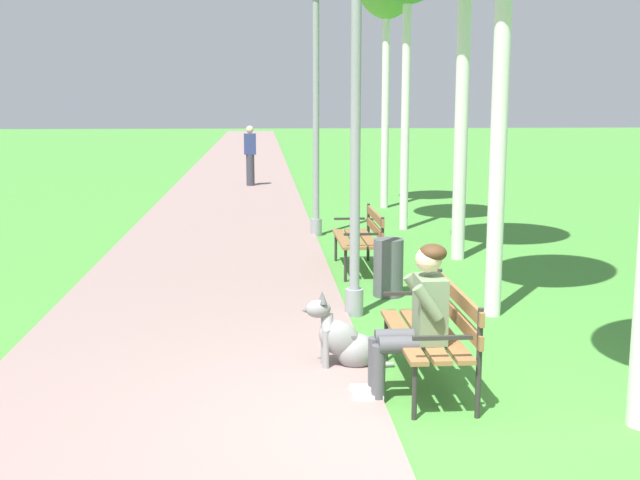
{
  "coord_description": "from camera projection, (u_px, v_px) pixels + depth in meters",
  "views": [
    {
      "loc": [
        -1.1,
        -5.42,
        2.37
      ],
      "look_at": [
        -0.49,
        2.92,
        0.9
      ],
      "focal_mm": 45.4,
      "sensor_mm": 36.0,
      "label": 1
    }
  ],
  "objects": [
    {
      "name": "ground_plane",
      "position": [
        417.0,
        432.0,
        5.82
      ],
      "size": [
        120.0,
        120.0,
        0.0
      ],
      "primitive_type": "plane",
      "color": "#478E38"
    },
    {
      "name": "paved_path",
      "position": [
        241.0,
        164.0,
        29.26
      ],
      "size": [
        3.3,
        60.0,
        0.04
      ],
      "primitive_type": "cube",
      "color": "gray",
      "rests_on": "ground"
    },
    {
      "name": "park_bench_near",
      "position": [
        435.0,
        327.0,
        6.65
      ],
      "size": [
        0.55,
        1.5,
        0.85
      ],
      "color": "olive",
      "rests_on": "ground"
    },
    {
      "name": "park_bench_mid",
      "position": [
        362.0,
        234.0,
        11.19
      ],
      "size": [
        0.55,
        1.5,
        0.85
      ],
      "color": "olive",
      "rests_on": "ground"
    },
    {
      "name": "person_seated_on_near_bench",
      "position": [
        416.0,
        315.0,
        6.38
      ],
      "size": [
        0.74,
        0.49,
        1.25
      ],
      "color": "#4C4C51",
      "rests_on": "ground"
    },
    {
      "name": "dog_grey",
      "position": [
        345.0,
        341.0,
        7.12
      ],
      "size": [
        0.83,
        0.3,
        0.71
      ],
      "color": "gray",
      "rests_on": "ground"
    },
    {
      "name": "lamp_post_near",
      "position": [
        356.0,
        101.0,
        8.54
      ],
      "size": [
        0.24,
        0.24,
        4.53
      ],
      "color": "gray",
      "rests_on": "ground"
    },
    {
      "name": "lamp_post_mid",
      "position": [
        316.0,
        107.0,
        13.76
      ],
      "size": [
        0.24,
        0.24,
        4.29
      ],
      "color": "gray",
      "rests_on": "ground"
    },
    {
      "name": "litter_bin",
      "position": [
        388.0,
        268.0,
        9.77
      ],
      "size": [
        0.36,
        0.36,
        0.7
      ],
      "primitive_type": "cylinder",
      "color": "#515156",
      "rests_on": "ground"
    },
    {
      "name": "pedestrian_distant",
      "position": [
        250.0,
        156.0,
        21.77
      ],
      "size": [
        0.32,
        0.22,
        1.65
      ],
      "color": "#383842",
      "rests_on": "ground"
    }
  ]
}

